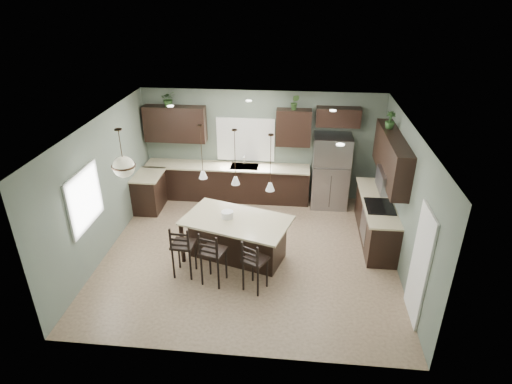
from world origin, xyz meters
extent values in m
plane|color=#9E8466|center=(0.00, 0.00, 0.00)|extent=(6.00, 6.00, 0.00)
cube|color=white|center=(2.98, -1.55, 1.02)|extent=(0.04, 0.82, 2.04)
cube|color=white|center=(-0.40, 2.73, 1.55)|extent=(1.35, 0.02, 1.00)
cube|color=white|center=(-2.98, -0.80, 1.55)|extent=(0.02, 1.10, 1.00)
cube|color=black|center=(-2.70, 1.70, 0.45)|extent=(0.60, 0.90, 0.90)
cube|color=beige|center=(-2.68, 1.70, 0.92)|extent=(0.66, 0.96, 0.04)
cube|color=black|center=(-0.85, 2.45, 0.45)|extent=(4.20, 0.60, 0.90)
cube|color=beige|center=(-0.85, 2.43, 0.92)|extent=(4.20, 0.66, 0.04)
cube|color=gray|center=(-0.40, 2.43, 0.94)|extent=(0.70, 0.45, 0.01)
cylinder|color=silver|center=(-0.40, 2.40, 1.08)|extent=(0.02, 0.02, 0.28)
cube|color=black|center=(-2.15, 2.58, 1.95)|extent=(1.55, 0.34, 0.90)
cube|color=black|center=(0.80, 2.58, 1.95)|extent=(0.85, 0.34, 0.90)
cube|color=black|center=(1.85, 2.58, 2.25)|extent=(1.05, 0.34, 0.45)
cube|color=black|center=(2.70, 0.87, 0.45)|extent=(0.60, 2.35, 0.90)
cube|color=beige|center=(2.68, 0.87, 0.92)|extent=(0.66, 2.35, 0.04)
cube|color=black|center=(2.68, 0.60, 0.94)|extent=(0.58, 0.75, 0.02)
cube|color=gray|center=(2.40, 0.60, 0.45)|extent=(0.01, 0.72, 0.60)
cube|color=black|center=(2.83, 0.87, 1.95)|extent=(0.34, 2.35, 0.90)
cube|color=gray|center=(2.78, 0.60, 1.55)|extent=(0.40, 0.75, 0.40)
cube|color=gray|center=(1.76, 2.36, 0.93)|extent=(0.90, 0.74, 1.85)
cube|color=black|center=(-0.23, -0.21, 0.46)|extent=(2.33, 1.73, 0.92)
cylinder|color=white|center=(-0.42, -0.15, 0.99)|extent=(0.24, 0.24, 0.14)
cube|color=black|center=(-1.17, -0.83, 0.56)|extent=(0.44, 0.44, 1.13)
cube|color=black|center=(-0.55, -1.01, 0.57)|extent=(0.52, 0.52, 1.14)
cube|color=black|center=(0.24, -1.13, 0.54)|extent=(0.54, 0.54, 1.08)
imported|color=#2A4B21|center=(-2.25, 2.55, 2.59)|extent=(0.42, 0.40, 0.38)
imported|color=#335525|center=(0.81, 2.55, 2.58)|extent=(0.23, 0.20, 0.37)
imported|color=#2A5023|center=(2.80, 1.35, 2.58)|extent=(0.22, 0.22, 0.35)
plane|color=#5C695C|center=(0.00, 2.75, 1.40)|extent=(6.00, 0.00, 6.00)
plane|color=#5C695C|center=(0.00, -2.75, 1.40)|extent=(6.00, 0.00, 6.00)
plane|color=#5C695C|center=(-3.00, 0.00, 1.40)|extent=(0.00, 5.50, 5.50)
plane|color=#5C695C|center=(3.00, 0.00, 1.40)|extent=(0.00, 5.50, 5.50)
plane|color=white|center=(0.00, 0.00, 2.80)|extent=(6.00, 6.00, 0.00)
camera|label=1|loc=(0.89, -7.46, 5.21)|focal=30.00mm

